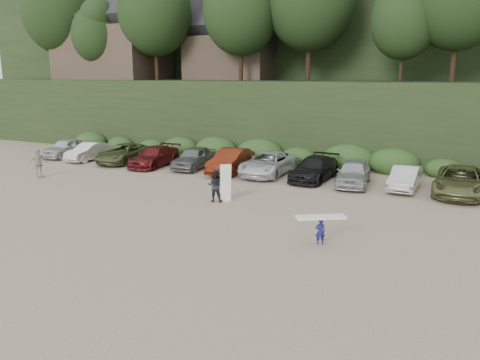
% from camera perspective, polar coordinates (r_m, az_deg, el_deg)
% --- Properties ---
extents(ground, '(120.00, 120.00, 0.00)m').
position_cam_1_polar(ground, '(20.85, 1.14, -5.62)').
color(ground, tan).
rests_on(ground, ground).
extents(hillside_backdrop, '(90.00, 41.50, 28.00)m').
position_cam_1_polar(hillside_backdrop, '(54.90, 16.53, 17.19)').
color(hillside_backdrop, black).
rests_on(hillside_backdrop, ground).
extents(parked_cars, '(39.49, 6.20, 1.62)m').
position_cam_1_polar(parked_cars, '(30.18, 6.44, 1.59)').
color(parked_cars, silver).
rests_on(parked_cars, ground).
extents(distant_walker, '(0.87, 1.20, 1.90)m').
position_cam_1_polar(distant_walker, '(32.91, -23.41, 1.90)').
color(distant_walker, '#B8AC9C').
rests_on(distant_walker, ground).
extents(child_surfer, '(1.95, 1.45, 1.17)m').
position_cam_1_polar(child_surfer, '(18.70, 9.79, -5.46)').
color(child_surfer, navy).
rests_on(child_surfer, ground).
extents(adult_surfer, '(1.35, 0.84, 2.03)m').
position_cam_1_polar(adult_surfer, '(24.55, -2.93, -0.65)').
color(adult_surfer, black).
rests_on(adult_surfer, ground).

